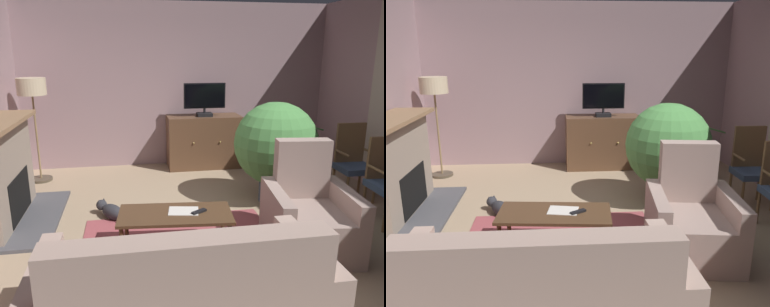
{
  "view_description": "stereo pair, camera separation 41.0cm",
  "coord_description": "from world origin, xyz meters",
  "views": [
    {
      "loc": [
        -0.9,
        -3.85,
        2.0
      ],
      "look_at": [
        -0.19,
        0.28,
        0.86
      ],
      "focal_mm": 35.19,
      "sensor_mm": 36.0,
      "label": 1
    },
    {
      "loc": [
        -0.49,
        -3.9,
        2.0
      ],
      "look_at": [
        -0.19,
        0.28,
        0.86
      ],
      "focal_mm": 35.19,
      "sensor_mm": 36.0,
      "label": 2
    }
  ],
  "objects": [
    {
      "name": "television",
      "position": [
        0.4,
        2.45,
        1.22
      ],
      "size": [
        0.71,
        0.2,
        0.57
      ],
      "color": "black",
      "rests_on": "tv_cabinet"
    },
    {
      "name": "armchair_in_far_corner",
      "position": [
        0.89,
        -0.52,
        0.34
      ],
      "size": [
        0.95,
        1.0,
        1.09
      ],
      "color": "#A3897F",
      "rests_on": "ground_plane"
    },
    {
      "name": "potted_plant_tall_palm_by_window",
      "position": [
        1.91,
        1.87,
        0.21
      ],
      "size": [
        0.87,
        0.94,
        0.88
      ],
      "color": "slate",
      "rests_on": "ground_plane"
    },
    {
      "name": "wall_back",
      "position": [
        0.0,
        2.85,
        1.41
      ],
      "size": [
        5.97,
        0.1,
        2.82
      ],
      "primitive_type": "cube",
      "color": "gray",
      "rests_on": "ground_plane"
    },
    {
      "name": "side_chair_far_end",
      "position": [
        2.14,
        0.68,
        0.54
      ],
      "size": [
        0.47,
        0.44,
        1.05
      ],
      "color": "#42567A",
      "rests_on": "ground_plane"
    },
    {
      "name": "rug_central",
      "position": [
        -0.39,
        -0.47,
        0.01
      ],
      "size": [
        2.11,
        1.93,
        0.01
      ],
      "primitive_type": "cube",
      "color": "#9E474C",
      "rests_on": "ground_plane"
    },
    {
      "name": "potted_plant_small_fern_corner",
      "position": [
        1.02,
        0.75,
        0.79
      ],
      "size": [
        1.11,
        1.11,
        1.37
      ],
      "color": "#3D4C5B",
      "rests_on": "ground_plane"
    },
    {
      "name": "folded_newspaper",
      "position": [
        -0.39,
        -0.37,
        0.44
      ],
      "size": [
        0.33,
        0.27,
        0.01
      ],
      "primitive_type": "cube",
      "rotation": [
        0.0,
        0.0,
        -0.18
      ],
      "color": "silver",
      "rests_on": "coffee_table"
    },
    {
      "name": "sofa_floral",
      "position": [
        -0.59,
        -1.67,
        0.33
      ],
      "size": [
        1.98,
        0.94,
        0.99
      ],
      "color": "#BC9E8E",
      "rests_on": "ground_plane"
    },
    {
      "name": "floor_lamp",
      "position": [
        -2.31,
        2.18,
        1.34
      ],
      "size": [
        0.42,
        0.42,
        1.62
      ],
      "color": "#4C4233",
      "rests_on": "ground_plane"
    },
    {
      "name": "tv_remote",
      "position": [
        -0.24,
        -0.43,
        0.45
      ],
      "size": [
        0.17,
        0.13,
        0.02
      ],
      "primitive_type": "cube",
      "rotation": [
        0.0,
        0.0,
        0.55
      ],
      "color": "black",
      "rests_on": "coffee_table"
    },
    {
      "name": "fireplace",
      "position": [
        -2.41,
        0.67,
        0.59
      ],
      "size": [
        0.88,
        1.66,
        1.24
      ],
      "color": "#4C4C51",
      "rests_on": "ground_plane"
    },
    {
      "name": "ground_plane",
      "position": [
        0.0,
        0.0,
        -0.02
      ],
      "size": [
        5.97,
        6.2,
        0.04
      ],
      "primitive_type": "cube",
      "color": "tan"
    },
    {
      "name": "cat",
      "position": [
        -1.16,
        0.55,
        0.1
      ],
      "size": [
        0.43,
        0.58,
        0.2
      ],
      "color": "#2D2D33",
      "rests_on": "ground_plane"
    },
    {
      "name": "coffee_table",
      "position": [
        -0.48,
        -0.4,
        0.39
      ],
      "size": [
        1.18,
        0.64,
        0.43
      ],
      "color": "#4C331E",
      "rests_on": "ground_plane"
    },
    {
      "name": "tv_cabinet",
      "position": [
        0.4,
        2.5,
        0.44
      ],
      "size": [
        1.28,
        0.58,
        0.92
      ],
      "color": "#402A1C",
      "rests_on": "ground_plane"
    }
  ]
}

